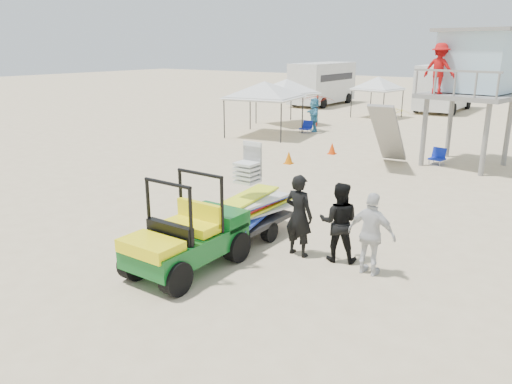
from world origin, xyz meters
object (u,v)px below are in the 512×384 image
Objects in this scene: man_left at (299,216)px; lifeguard_tower at (472,67)px; surf_trailer at (251,204)px; utility_cart at (184,228)px.

man_left is 0.37× the size of lifeguard_tower.
surf_trailer is 1.55m from man_left.
utility_cart is at bearing -99.63° from lifeguard_tower.
utility_cart is at bearing -90.17° from surf_trailer.
lifeguard_tower reaches higher than man_left.
surf_trailer is 1.26× the size of man_left.
utility_cart is 0.52× the size of lifeguard_tower.
lifeguard_tower is at bearing 80.37° from utility_cart.
surf_trailer is (0.01, 2.34, -0.08)m from utility_cart.
utility_cart is 1.41× the size of man_left.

